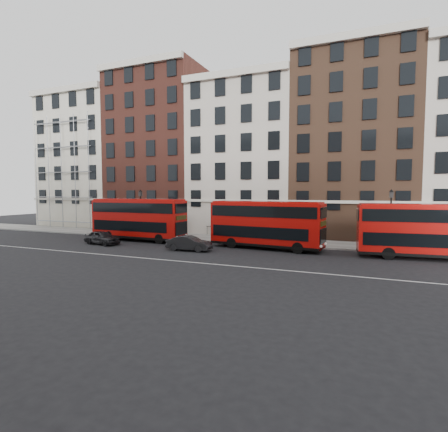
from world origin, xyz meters
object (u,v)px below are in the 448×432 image
at_px(bus_d, 427,230).
at_px(car_rear, 102,238).
at_px(car_front, 189,243).
at_px(bus_b, 138,218).
at_px(bus_c, 266,223).

bearing_deg(bus_d, car_rear, -178.56).
xyz_separation_m(car_rear, car_front, (9.80, 0.04, -0.02)).
bearing_deg(bus_b, car_rear, -113.30).
bearing_deg(bus_c, car_front, -142.94).
relative_size(bus_c, car_rear, 2.61).
bearing_deg(bus_d, bus_b, 174.19).
bearing_deg(bus_d, bus_c, 174.17).
xyz_separation_m(bus_b, car_front, (8.11, -3.61, -1.74)).
bearing_deg(car_front, bus_d, -82.93).
bearing_deg(bus_c, car_rear, -161.02).
xyz_separation_m(bus_c, car_front, (-5.99, -3.62, -1.67)).
bearing_deg(car_rear, bus_c, -67.10).
height_order(bus_c, bus_d, bus_c).
bearing_deg(car_front, car_rear, 86.54).
bearing_deg(bus_c, bus_b, -174.06).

